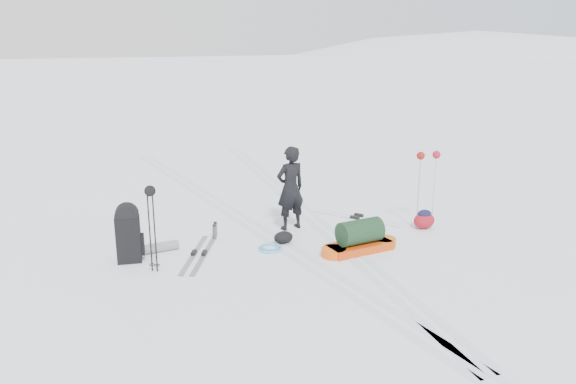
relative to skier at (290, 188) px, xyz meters
name	(u,v)px	position (x,y,z in m)	size (l,w,h in m)	color
ground	(276,242)	(-0.56, -0.57, -0.82)	(200.00, 200.00, 0.00)	white
snow_hill_backdrop	(377,367)	(62.13, 83.46, -69.84)	(359.50, 192.00, 162.45)	silver
ski_tracks	(286,223)	(0.05, 0.31, -0.82)	(3.38, 17.97, 0.01)	silver
skier	(290,188)	(0.00, 0.00, 0.00)	(0.60, 0.39, 1.65)	black
pulk_sled	(360,239)	(0.58, -1.61, -0.60)	(1.52, 0.54, 0.58)	#CA3E0B
expedition_rucksack	(133,234)	(-3.08, -0.33, -0.36)	(1.11, 0.50, 1.00)	black
ski_poles_black	(151,202)	(-2.87, -0.94, 0.34)	(0.18, 0.18, 1.43)	black
ski_poles_silver	(428,164)	(2.42, -1.08, 0.46)	(0.49, 0.21, 1.54)	#B4B7BB
touring_skis_grey	(199,254)	(-2.03, -0.58, -0.81)	(1.14, 1.72, 0.07)	gray
touring_skis_white	(357,218)	(1.53, -0.01, -0.81)	(1.29, 1.81, 0.07)	silver
rope_coil	(270,248)	(-0.81, -0.86, -0.80)	(0.48, 0.48, 0.05)	#5CB6E1
small_daypack	(424,219)	(2.38, -1.12, -0.64)	(0.49, 0.40, 0.38)	maroon
thermos_pair	(215,230)	(-1.50, 0.16, -0.69)	(0.18, 0.29, 0.29)	#515458
stuff_sack	(283,237)	(-0.46, -0.68, -0.71)	(0.41, 0.35, 0.22)	black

